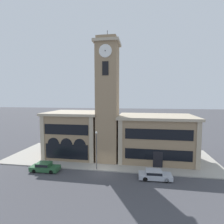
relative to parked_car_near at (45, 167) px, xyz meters
name	(u,v)px	position (x,y,z in m)	size (l,w,h in m)	color
ground_plane	(102,171)	(8.75, 1.38, -0.71)	(300.00, 300.00, 0.00)	#424247
sidewalk_kerb	(110,156)	(8.75, 8.03, -0.63)	(37.82, 13.30, 0.15)	#A39E93
clock_tower	(108,101)	(8.75, 5.81, 10.03)	(4.31, 4.31, 22.52)	#937A5B
town_hall_left_wing	(75,133)	(1.84, 8.31, 3.58)	(10.32, 9.37, 8.53)	#937A5B
town_hall_right_wing	(156,137)	(17.26, 8.32, 3.36)	(13.50, 9.37, 8.08)	#937A5B
parked_car_near	(45,167)	(0.00, 0.00, 0.00)	(4.43, 1.89, 1.37)	#285633
parked_car_mid	(155,175)	(16.47, 0.00, -0.03)	(4.57, 1.99, 1.28)	#B2B7C1
street_lamp	(96,145)	(7.77, 1.70, 3.34)	(0.36, 0.36, 5.97)	#4C4C51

